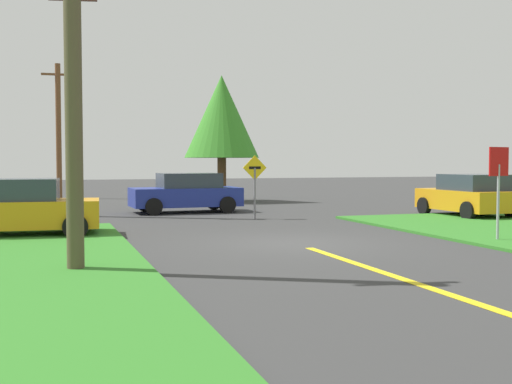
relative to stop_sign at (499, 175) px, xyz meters
The scene contains 10 objects.
ground_plane 5.58m from the stop_sign, 163.19° to the left, with size 120.00×120.00×0.00m, color #363636.
stop_sign is the anchor object (origin of this frame).
parked_car_near_building 12.81m from the stop_sign, 156.30° to the left, with size 4.05×2.21×1.62m.
car_on_crossroad 7.76m from the stop_sign, 58.10° to the left, with size 2.21×3.96×1.62m.
car_approaching_junction 13.28m from the stop_sign, 115.24° to the left, with size 4.50×2.28×1.62m.
utility_pole_near 10.90m from the stop_sign, behind, with size 1.80×0.40×8.22m.
utility_pole_mid 15.51m from the stop_sign, 131.35° to the left, with size 1.78×0.50×8.93m.
utility_pole_far 26.26m from the stop_sign, 113.62° to the left, with size 1.80×0.31×7.65m.
direction_sign 9.18m from the stop_sign, 115.08° to the left, with size 0.91×0.08×2.32m.
oak_tree_left 18.56m from the stop_sign, 97.61° to the left, with size 3.90×3.90×6.60m.
Camera 1 is at (-5.94, -14.74, 2.09)m, focal length 43.56 mm.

